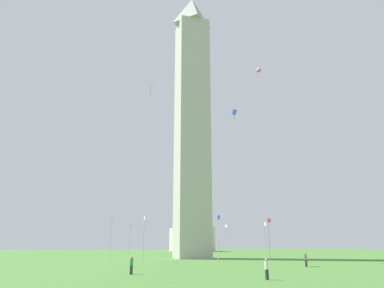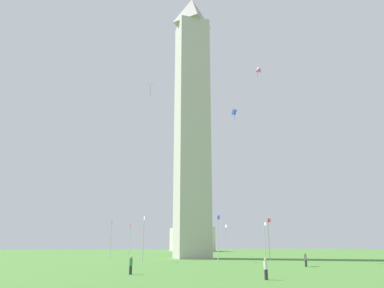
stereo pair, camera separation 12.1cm
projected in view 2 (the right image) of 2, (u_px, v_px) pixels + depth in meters
ground_plane at (192, 259)px, 71.88m from camera, size 260.00×260.00×0.00m
obelisk_monument at (192, 116)px, 79.84m from camera, size 6.60×6.60×59.96m
flagpole_n at (218, 236)px, 58.00m from camera, size 1.12×0.14×7.35m
flagpole_ne at (269, 237)px, 65.18m from camera, size 1.12×0.14×7.35m
flagpole_e at (265, 238)px, 76.87m from camera, size 1.12×0.14×7.35m
flagpole_se at (226, 238)px, 86.24m from camera, size 1.12×0.14×7.35m
flagpole_s at (175, 238)px, 87.79m from camera, size 1.12×0.14×7.35m
flagpole_sw at (130, 238)px, 80.62m from camera, size 1.12×0.14×7.35m
flagpole_w at (111, 237)px, 68.92m from camera, size 1.12×0.14×7.35m
flagpole_nw at (143, 236)px, 59.56m from camera, size 1.12×0.14×7.35m
person_gray_shirt at (306, 260)px, 46.26m from camera, size 0.32×0.32×1.63m
person_green_shirt at (131, 265)px, 34.64m from camera, size 0.32×0.32×1.72m
person_white_shirt at (266, 269)px, 29.50m from camera, size 0.32×0.32×1.68m
kite_pink_delta at (257, 71)px, 53.79m from camera, size 0.84×1.06×1.67m
kite_blue_box at (234, 112)px, 65.09m from camera, size 0.97×0.92×1.99m
kite_green_diamond at (151, 85)px, 59.17m from camera, size 1.73×1.82×2.43m
distant_building at (191, 239)px, 141.17m from camera, size 19.37×13.29×8.96m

